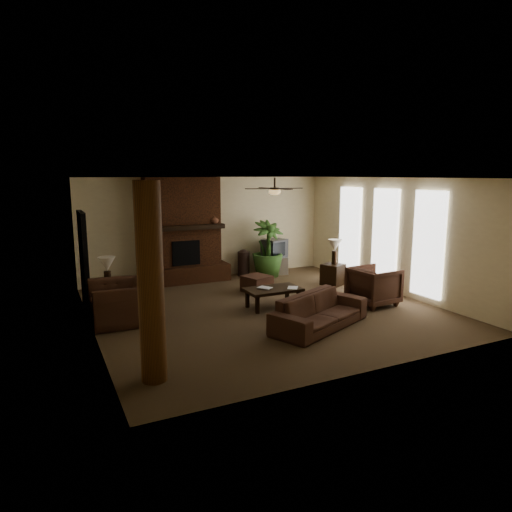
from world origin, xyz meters
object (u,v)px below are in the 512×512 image
floor_vase (244,261)px  side_table_right (333,274)px  floor_plant (267,261)px  log_column (151,284)px  ottoman (257,284)px  lamp_left (107,266)px  coffee_table (273,291)px  sofa (320,306)px  tv_stand (272,265)px  armchair_right (374,284)px  lamp_right (335,247)px  side_table_left (110,300)px  armchair_left (119,296)px

floor_vase → side_table_right: floor_vase is taller
floor_vase → floor_plant: floor_plant is taller
side_table_right → floor_vase: bearing=130.2°
log_column → ottoman: log_column is taller
lamp_left → side_table_right: bearing=0.3°
log_column → side_table_right: 6.71m
coffee_table → side_table_right: side_table_right is taller
sofa → tv_stand: (1.40, 4.59, -0.17)m
tv_stand → floor_plant: size_ratio=0.53×
armchair_right → lamp_right: 2.04m
armchair_right → lamp_left: size_ratio=1.44×
ottoman → side_table_left: size_ratio=1.09×
side_table_left → lamp_right: lamp_right is taller
side_table_left → side_table_right: same height
lamp_left → tv_stand: bearing=21.5°
log_column → sofa: (3.36, 0.87, -0.98)m
coffee_table → ottoman: 1.41m
lamp_left → armchair_right: bearing=-19.4°
floor_plant → lamp_right: (1.14, -1.63, 0.56)m
sofa → lamp_left: 4.41m
armchair_left → floor_plant: bearing=119.9°
log_column → floor_vase: bearing=55.0°
sofa → armchair_right: 2.09m
coffee_table → ottoman: bearing=78.6°
floor_vase → lamp_left: size_ratio=1.18×
lamp_right → floor_plant: bearing=124.9°
floor_vase → side_table_right: (1.68, -1.98, -0.16)m
armchair_left → side_table_right: size_ratio=2.24×
side_table_right → log_column: bearing=-147.4°
armchair_right → coffee_table: bearing=64.6°
coffee_table → lamp_right: 2.77m
armchair_right → sofa: bearing=106.5°
ottoman → lamp_right: bearing=-5.8°
side_table_left → lamp_right: 5.74m
armchair_right → ottoman: size_ratio=1.56×
floor_plant → side_table_right: 1.98m
sofa → lamp_right: size_ratio=3.34×
armchair_right → side_table_right: armchair_right is taller
ottoman → tv_stand: (1.31, 1.66, 0.05)m
tv_stand → floor_vase: bearing=-170.4°
log_column → floor_plant: log_column is taller
sofa → log_column: bearing=171.4°
sofa → side_table_right: bearing=27.5°
log_column → side_table_right: size_ratio=5.09×
coffee_table → lamp_right: lamp_right is taller
tv_stand → floor_plant: 0.43m
side_table_right → lamp_right: 0.73m
side_table_right → armchair_right: bearing=-97.9°
floor_vase → lamp_right: size_ratio=1.18×
side_table_left → lamp_left: (-0.02, -0.01, 0.73)m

